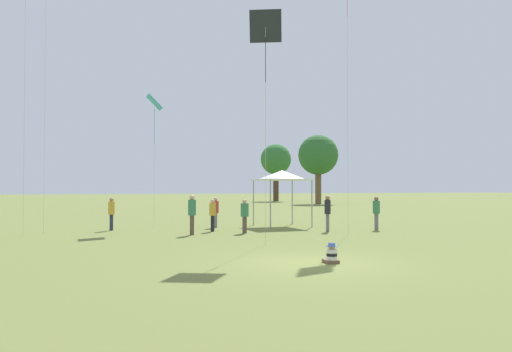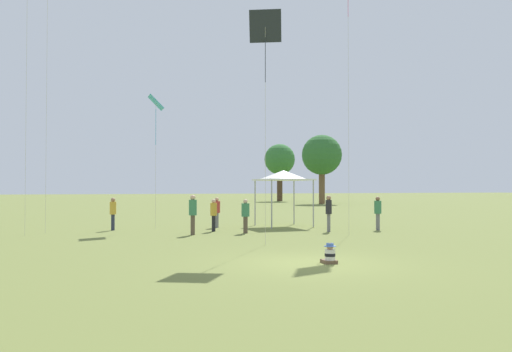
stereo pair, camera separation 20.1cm
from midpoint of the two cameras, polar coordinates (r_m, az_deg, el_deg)
The scene contains 14 objects.
ground_plane at distance 14.71m, azimuth 5.82°, elevation -9.88°, with size 300.00×300.00×0.00m, color olive.
seated_toddler at distance 14.69m, azimuth 8.23°, elevation -8.87°, with size 0.39×0.50×0.60m.
person_standing_0 at distance 24.92m, azimuth 7.95°, elevation -3.82°, with size 0.32×0.32×1.78m.
person_standing_2 at distance 23.86m, azimuth -1.55°, elevation -4.27°, with size 0.52×0.52×1.62m.
person_standing_3 at distance 24.87m, azimuth -5.22°, elevation -4.13°, with size 0.37×0.37×1.61m.
person_standing_4 at distance 23.17m, azimuth -7.57°, elevation -3.97°, with size 0.48×0.48×1.84m.
person_standing_5 at distance 26.41m, azimuth -16.41°, elevation -3.83°, with size 0.44×0.44×1.66m.
person_standing_6 at distance 26.40m, azimuth 13.38°, elevation -3.81°, with size 0.45×0.45×1.71m.
person_standing_7 at distance 27.18m, azimuth -4.88°, elevation -3.86°, with size 0.45×0.45×1.64m.
canopy_tent at distance 28.08m, azimuth 2.78°, elevation 0.03°, with size 2.91×2.91×3.15m.
kite_0 at distance 27.46m, azimuth -11.75°, elevation 7.90°, with size 0.78×1.05×7.10m.
kite_5 at distance 19.93m, azimuth 0.79°, elevation 16.30°, with size 1.25×0.76×8.98m.
distant_tree_0 at distance 78.27m, azimuth 2.22°, elevation 1.82°, with size 4.80×4.80×8.97m.
distant_tree_1 at distance 66.23m, azimuth 7.03°, elevation 2.34°, with size 5.27×5.27×9.09m.
Camera 1 is at (-6.01, -13.25, 2.20)m, focal length 35.00 mm.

